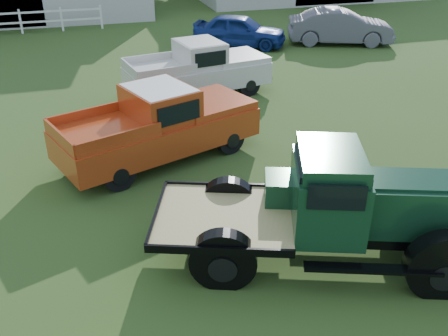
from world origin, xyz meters
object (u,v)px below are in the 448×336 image
object	(u,v)px
vintage_flatbed	(320,207)
red_pickup	(158,124)
white_pickup	(198,70)
misc_car_grey	(340,27)
misc_car_blue	(239,30)

from	to	relation	value
vintage_flatbed	red_pickup	xyz separation A→B (m)	(-2.10, 4.92, -0.14)
red_pickup	white_pickup	bearing A→B (deg)	44.00
red_pickup	white_pickup	distance (m)	4.88
vintage_flatbed	white_pickup	size ratio (longest dim) A/B	1.13
red_pickup	misc_car_grey	world-z (taller)	red_pickup
misc_car_grey	misc_car_blue	bearing A→B (deg)	98.97
vintage_flatbed	misc_car_grey	size ratio (longest dim) A/B	1.17
misc_car_blue	white_pickup	bearing A→B (deg)	-179.94
vintage_flatbed	red_pickup	world-z (taller)	vintage_flatbed
red_pickup	misc_car_blue	bearing A→B (deg)	41.53
vintage_flatbed	misc_car_blue	bearing A→B (deg)	97.08
red_pickup	misc_car_blue	distance (m)	11.77
misc_car_blue	misc_car_grey	world-z (taller)	misc_car_grey
misc_car_grey	vintage_flatbed	bearing A→B (deg)	170.55
vintage_flatbed	red_pickup	bearing A→B (deg)	132.90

